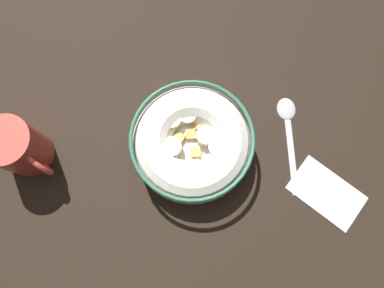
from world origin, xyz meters
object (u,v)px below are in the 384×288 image
spoon (288,123)px  folded_napkin (327,193)px  cereal_bowl (192,143)px  coffee_mug (19,148)px

spoon → folded_napkin: 12.70cm
cereal_bowl → folded_napkin: 22.77cm
coffee_mug → folded_napkin: size_ratio=0.93×
cereal_bowl → spoon: (10.12, 13.04, -3.12)cm
cereal_bowl → spoon: bearing=52.2°
spoon → folded_napkin: bearing=-27.6°
coffee_mug → folded_napkin: (41.46, 23.71, -4.47)cm
coffee_mug → folded_napkin: 47.97cm
folded_napkin → cereal_bowl: bearing=-161.5°
spoon → folded_napkin: spoon is taller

